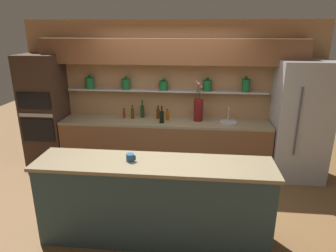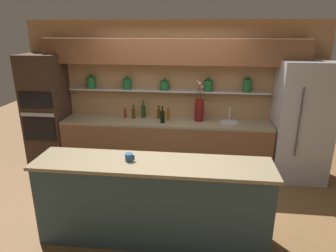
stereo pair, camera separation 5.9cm
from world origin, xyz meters
name	(u,v)px [view 1 (the left image)]	position (x,y,z in m)	size (l,w,h in m)	color
ground_plane	(161,207)	(0.00, 0.00, 0.00)	(12.00, 12.00, 0.00)	brown
back_wall_unit	(171,82)	(0.00, 1.53, 1.55)	(5.20, 0.44, 2.60)	tan
back_counter_unit	(165,145)	(-0.09, 1.24, 0.46)	(3.62, 0.62, 0.92)	brown
island_counter	(154,201)	(0.00, -0.67, 0.51)	(2.73, 0.61, 1.02)	#334C56
refrigerator	(300,121)	(2.17, 1.20, 0.99)	(0.86, 0.73, 1.99)	#B7B7BC
oven_tower	(45,112)	(-2.26, 1.24, 1.02)	(0.68, 0.64, 2.04)	#3D281E
flower_vase	(198,109)	(0.49, 1.31, 1.13)	(0.16, 0.18, 0.70)	maroon
sink_fixture	(229,121)	(1.01, 1.25, 0.94)	(0.31, 0.31, 0.25)	#B7B7BC
bottle_wine_0	(142,111)	(-0.51, 1.41, 1.03)	(0.07, 0.07, 0.31)	#193814
bottle_sauce_1	(167,115)	(-0.05, 1.29, 1.00)	(0.05, 0.05, 0.20)	#9E4C0A
bottle_wine_2	(162,117)	(-0.12, 1.12, 1.03)	(0.07, 0.07, 0.30)	black
bottle_spirit_3	(158,113)	(-0.22, 1.37, 1.02)	(0.06, 0.06, 0.23)	#4C2D0C
bottle_oil_4	(133,113)	(-0.67, 1.32, 1.02)	(0.06, 0.06, 0.24)	#47380A
bottle_sauce_5	(124,114)	(-0.83, 1.33, 1.00)	(0.05, 0.05, 0.18)	maroon
coffee_mug	(130,157)	(-0.27, -0.66, 1.06)	(0.11, 0.09, 0.09)	#235184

